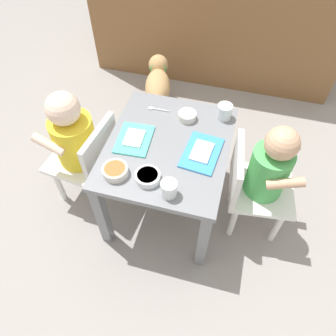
% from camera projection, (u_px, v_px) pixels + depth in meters
% --- Properties ---
extents(ground_plane, '(7.00, 7.00, 0.00)m').
position_uv_depth(ground_plane, '(168.00, 202.00, 1.70)').
color(ground_plane, gray).
extents(dining_table, '(0.51, 0.60, 0.45)m').
position_uv_depth(dining_table, '(168.00, 157.00, 1.41)').
color(dining_table, slate).
rests_on(dining_table, ground).
extents(seated_child_left, '(0.31, 0.31, 0.64)m').
position_uv_depth(seated_child_left, '(76.00, 139.00, 1.44)').
color(seated_child_left, white).
rests_on(seated_child_left, ground).
extents(seated_child_right, '(0.31, 0.31, 0.63)m').
position_uv_depth(seated_child_right, '(266.00, 171.00, 1.34)').
color(seated_child_right, white).
rests_on(seated_child_right, ground).
extents(dog, '(0.23, 0.41, 0.30)m').
position_uv_depth(dog, '(158.00, 84.00, 2.00)').
color(dog, tan).
rests_on(dog, ground).
extents(food_tray_left, '(0.15, 0.19, 0.02)m').
position_uv_depth(food_tray_left, '(134.00, 139.00, 1.36)').
color(food_tray_left, '#4CC6BC').
rests_on(food_tray_left, dining_table).
extents(food_tray_right, '(0.16, 0.22, 0.02)m').
position_uv_depth(food_tray_right, '(202.00, 152.00, 1.31)').
color(food_tray_right, '#388CD8').
rests_on(food_tray_right, dining_table).
extents(water_cup_left, '(0.06, 0.06, 0.07)m').
position_uv_depth(water_cup_left, '(169.00, 189.00, 1.17)').
color(water_cup_left, white).
rests_on(water_cup_left, dining_table).
extents(water_cup_right, '(0.07, 0.07, 0.07)m').
position_uv_depth(water_cup_right, '(224.00, 112.00, 1.43)').
color(water_cup_right, white).
rests_on(water_cup_right, dining_table).
extents(veggie_bowl_near, '(0.08, 0.08, 0.03)m').
position_uv_depth(veggie_bowl_near, '(187.00, 116.00, 1.43)').
color(veggie_bowl_near, silver).
rests_on(veggie_bowl_near, dining_table).
extents(cereal_bowl_left_side, '(0.10, 0.10, 0.03)m').
position_uv_depth(cereal_bowl_left_side, '(115.00, 171.00, 1.24)').
color(cereal_bowl_left_side, silver).
rests_on(cereal_bowl_left_side, dining_table).
extents(veggie_bowl_far, '(0.10, 0.10, 0.03)m').
position_uv_depth(veggie_bowl_far, '(148.00, 177.00, 1.22)').
color(veggie_bowl_far, white).
rests_on(veggie_bowl_far, dining_table).
extents(spoon_by_left_tray, '(0.10, 0.02, 0.01)m').
position_uv_depth(spoon_by_left_tray, '(156.00, 109.00, 1.48)').
color(spoon_by_left_tray, silver).
rests_on(spoon_by_left_tray, dining_table).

